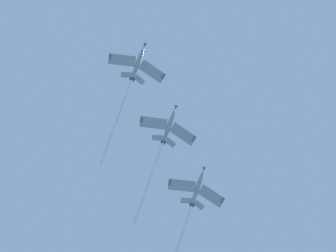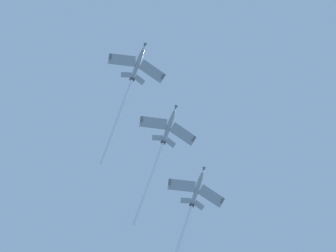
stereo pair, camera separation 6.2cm
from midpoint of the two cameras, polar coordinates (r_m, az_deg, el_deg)
name	(u,v)px [view 1 (the left image)]	position (r m, az deg, el deg)	size (l,w,h in m)	color
jet_lead	(129,87)	(164.13, -4.46, 4.53)	(35.57, 24.60, 19.13)	gray
jet_second	(162,147)	(164.05, -0.74, -2.44)	(34.94, 23.92, 17.78)	gray
jet_third	(190,211)	(165.04, 2.56, -9.74)	(34.29, 23.89, 17.90)	gray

